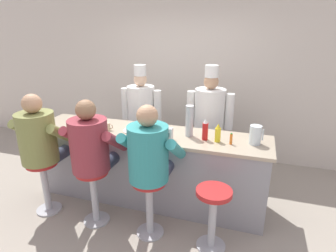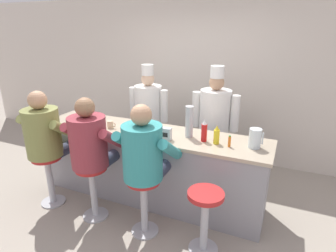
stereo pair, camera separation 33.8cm
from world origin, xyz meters
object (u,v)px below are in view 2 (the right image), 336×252
Objects in this scene: napkin_dispenser_chrome at (166,134)px; empty_stool_round at (205,212)px; cup_stack_steel at (189,122)px; diner_seated_maroon at (91,145)px; ketchup_bottle_red at (204,131)px; hot_sauce_bottle_orange at (229,141)px; mustard_bottle_yellow at (217,135)px; water_pitcher_clear at (255,138)px; cereal_bowl at (98,120)px; coffee_mug_tan at (111,124)px; diner_seated_teal at (144,156)px; diner_seated_olive at (46,136)px; cook_in_whites_far at (215,121)px; cook_in_whites_near at (149,113)px; breakfast_plate at (136,129)px.

empty_stool_round is (0.65, -0.48, -0.57)m from napkin_dispenser_chrome.
empty_stool_round is at bearing -57.84° from cup_stack_steel.
ketchup_bottle_red is at bearing 26.81° from diner_seated_maroon.
hot_sauce_bottle_orange is at bearing 7.08° from napkin_dispenser_chrome.
empty_stool_round is at bearing -83.08° from mustard_bottle_yellow.
ketchup_bottle_red reaches higher than water_pitcher_clear.
coffee_mug_tan is at bearing -24.53° from cereal_bowl.
diner_seated_teal is at bearing 0.00° from diner_seated_maroon.
hot_sauce_bottle_orange is 0.28m from water_pitcher_clear.
napkin_dispenser_chrome is (0.83, -0.07, 0.02)m from coffee_mug_tan.
cook_in_whites_far is (1.76, 1.39, 0.00)m from diner_seated_olive.
diner_seated_teal is 0.89× the size of cook_in_whites_near.
empty_stool_round is at bearing -97.98° from hot_sauce_bottle_orange.
breakfast_plate is 1.15m from cook_in_whites_far.
napkin_dispenser_chrome is (1.14, -0.22, 0.05)m from cereal_bowl.
ketchup_bottle_red is 0.31m from hot_sauce_bottle_orange.
mustard_bottle_yellow is at bearing -33.25° from cook_in_whites_near.
hot_sauce_bottle_orange is 0.60× the size of water_pitcher_clear.
water_pitcher_clear is 0.13× the size of cook_in_whites_far.
water_pitcher_clear reaches higher than cereal_bowl.
coffee_mug_tan is 0.08× the size of diner_seated_maroon.
diner_seated_maroon is (0.40, -0.67, -0.05)m from cereal_bowl.
cereal_bowl is at bearing 158.50° from empty_stool_round.
diner_seated_teal is (-0.62, -0.57, -0.12)m from mustard_bottle_yellow.
cook_in_whites_near reaches higher than cup_stack_steel.
diner_seated_maroon is 0.69m from diner_seated_teal.
coffee_mug_tan is at bearing -95.31° from cook_in_whites_near.
diner_seated_olive is 1.01× the size of diner_seated_maroon.
cereal_bowl is at bearing 121.19° from diner_seated_maroon.
water_pitcher_clear is at bearing -0.99° from cereal_bowl.
mustard_bottle_yellow is at bearing 42.65° from diner_seated_teal.
diner_seated_teal is (0.69, 0.00, 0.00)m from diner_seated_maroon.
mustard_bottle_yellow is 1.67× the size of hot_sauce_bottle_orange.
breakfast_plate is (-1.47, -0.05, -0.09)m from water_pitcher_clear.
mustard_bottle_yellow is 1.72m from cereal_bowl.
cook_in_whites_far is (-0.39, 0.85, -0.08)m from hot_sauce_bottle_orange.
napkin_dispenser_chrome is (-0.98, -0.18, -0.04)m from water_pitcher_clear.
hot_sauce_bottle_orange reaches higher than coffee_mug_tan.
cup_stack_steel is at bearing 163.27° from ketchup_bottle_red.
napkin_dispenser_chrome is at bearing -137.61° from cup_stack_steel.
diner_seated_olive is (-1.85, -0.58, -0.14)m from ketchup_bottle_red.
ketchup_bottle_red is at bearing -175.31° from water_pitcher_clear.
water_pitcher_clear is 2.12m from cereal_bowl.
breakfast_plate is 0.18× the size of diner_seated_olive.
coffee_mug_tan is (-1.55, -0.02, -0.01)m from hot_sauce_bottle_orange.
mustard_bottle_yellow is 1.01× the size of water_pitcher_clear.
coffee_mug_tan is 0.07× the size of cook_in_whites_far.
cup_stack_steel is (-0.51, 0.11, 0.13)m from hot_sauce_bottle_orange.
hot_sauce_bottle_orange is at bearing -31.24° from cook_in_whites_near.
cook_in_whites_far reaches higher than coffee_mug_tan.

